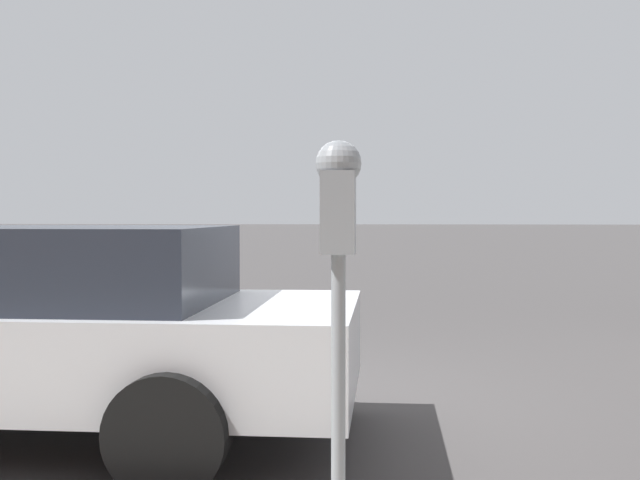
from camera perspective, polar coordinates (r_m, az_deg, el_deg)
The scene contains 2 objects.
ground_plane at distance 5.91m, azimuth -4.62°, elevation -12.21°, with size 220.00×220.00×0.00m, color #3D3A3A.
parking_meter at distance 3.09m, azimuth 1.41°, elevation 0.64°, with size 0.21×0.19×1.60m.
Camera 1 is at (-5.65, -0.92, 1.44)m, focal length 42.00 mm.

